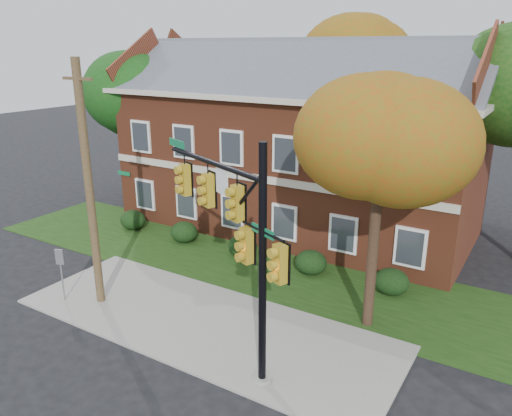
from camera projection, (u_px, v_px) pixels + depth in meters
The scene contains 15 objects.
ground at pixel (185, 337), 16.89m from camera, with size 120.00×120.00×0.00m, color black.
sidewalk at pixel (203, 322), 17.68m from camera, with size 14.00×5.00×0.08m, color gray.
grass_strip at pixel (272, 271), 21.74m from camera, with size 30.00×6.00×0.04m, color #193811.
apartment_building at pixel (297, 134), 26.02m from camera, with size 18.80×8.80×9.74m.
hedge_far_left at pixel (133, 220), 26.63m from camera, with size 1.40×1.26×1.05m, color black.
hedge_left at pixel (184, 232), 24.89m from camera, with size 1.40×1.26×1.05m, color black.
hedge_center at pixel (243, 246), 23.15m from camera, with size 1.40×1.26×1.05m, color black.
hedge_right at pixel (311, 262), 21.41m from camera, with size 1.40×1.26×1.05m, color black.
hedge_far_right at pixel (391, 282), 19.67m from camera, with size 1.40×1.26×1.05m, color black.
tree_near_right at pixel (387, 138), 15.35m from camera, with size 4.50×4.25×8.58m.
tree_left_rear at pixel (142, 94), 29.43m from camera, with size 5.40×5.10×8.88m.
tree_far_rear at pixel (376, 55), 30.51m from camera, with size 6.84×6.46×11.52m.
traffic_signal at pixel (237, 228), 14.26m from camera, with size 5.91×2.69×7.11m.
utility_pole at pixel (89, 187), 17.75m from camera, with size 1.41×0.31×9.05m.
sign_post at pixel (61, 267), 18.76m from camera, with size 0.30×0.16×2.17m.
Camera 1 is at (9.75, -11.26, 9.40)m, focal length 35.00 mm.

